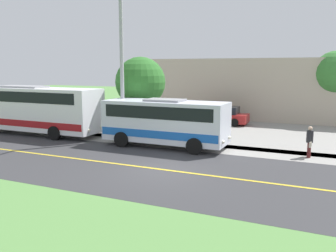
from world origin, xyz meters
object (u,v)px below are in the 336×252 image
(parked_car_near, at_px, (221,116))
(tree_curbside, at_px, (140,82))
(pedestrian_with_bags, at_px, (310,141))
(tree_lot_edge, at_px, (336,73))
(shuttle_bus_front, at_px, (165,121))
(commercial_building, at_px, (261,87))
(street_light_pole, at_px, (121,64))
(transit_bus_rear, at_px, (24,107))

(parked_car_near, distance_m, tree_curbside, 8.21)
(pedestrian_with_bags, relative_size, tree_lot_edge, 0.27)
(pedestrian_with_bags, bearing_deg, shuttle_bus_front, -85.06)
(parked_car_near, height_order, commercial_building, commercial_building)
(shuttle_bus_front, height_order, street_light_pole, street_light_pole)
(pedestrian_with_bags, bearing_deg, tree_curbside, -101.59)
(transit_bus_rear, height_order, pedestrian_with_bags, transit_bus_rear)
(shuttle_bus_front, distance_m, tree_curbside, 4.78)
(parked_car_near, distance_m, tree_lot_edge, 9.61)
(pedestrian_with_bags, xyz_separation_m, parked_car_near, (-8.91, -7.17, -0.18))
(tree_curbside, relative_size, commercial_building, 0.27)
(parked_car_near, bearing_deg, street_light_pole, -22.70)
(street_light_pole, height_order, parked_car_near, street_light_pole)
(shuttle_bus_front, bearing_deg, commercial_building, 171.68)
(transit_bus_rear, relative_size, street_light_pole, 1.37)
(transit_bus_rear, xyz_separation_m, tree_lot_edge, (-12.89, 19.92, 2.29))
(transit_bus_rear, distance_m, commercial_building, 21.57)
(street_light_pole, bearing_deg, parked_car_near, 157.30)
(shuttle_bus_front, xyz_separation_m, transit_bus_rear, (-0.05, -10.91, 0.28))
(transit_bus_rear, relative_size, commercial_building, 0.61)
(shuttle_bus_front, height_order, tree_lot_edge, tree_lot_edge)
(shuttle_bus_front, height_order, transit_bus_rear, transit_bus_rear)
(pedestrian_with_bags, distance_m, commercial_building, 17.22)
(pedestrian_with_bags, height_order, commercial_building, commercial_building)
(transit_bus_rear, relative_size, parked_car_near, 2.72)
(shuttle_bus_front, distance_m, parked_car_near, 9.65)
(shuttle_bus_front, xyz_separation_m, street_light_pole, (-0.42, -3.16, 3.26))
(shuttle_bus_front, bearing_deg, transit_bus_rear, -90.24)
(shuttle_bus_front, distance_m, tree_lot_edge, 15.97)
(parked_car_near, bearing_deg, shuttle_bus_front, -4.01)
(tree_lot_edge, xyz_separation_m, commercial_building, (-4.00, -6.53, -1.43))
(street_light_pole, bearing_deg, transit_bus_rear, -87.21)
(parked_car_near, relative_size, commercial_building, 0.23)
(pedestrian_with_bags, bearing_deg, transit_bus_rear, -88.07)
(pedestrian_with_bags, xyz_separation_m, commercial_building, (-16.26, -5.36, 1.81))
(transit_bus_rear, height_order, commercial_building, commercial_building)
(transit_bus_rear, bearing_deg, commercial_building, 141.60)
(tree_curbside, relative_size, tree_lot_edge, 0.90)
(shuttle_bus_front, relative_size, parked_car_near, 1.67)
(pedestrian_with_bags, height_order, tree_lot_edge, tree_lot_edge)
(transit_bus_rear, bearing_deg, tree_curbside, 110.50)
(street_light_pole, relative_size, tree_curbside, 1.65)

